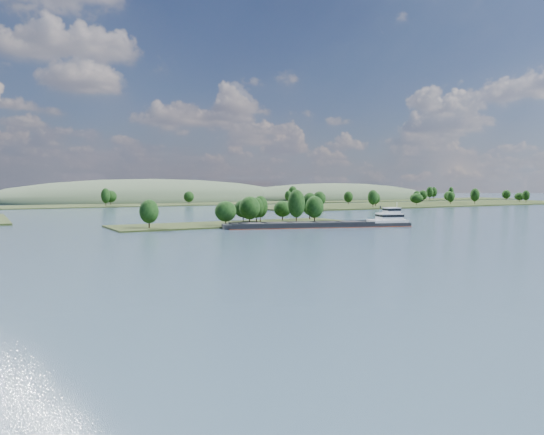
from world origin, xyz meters
TOP-DOWN VIEW (x-y plane):
  - ground at (0.00, 120.00)m, footprint 1800.00×1800.00m
  - tree_island at (7.18, 178.57)m, footprint 100.00×30.00m
  - right_bank at (230.85, 299.49)m, footprint 320.00×90.00m
  - back_shoreline at (7.46, 399.79)m, footprint 900.00×60.00m
  - hill_east at (260.00, 470.00)m, footprint 260.00×140.00m
  - hill_west at (60.00, 500.00)m, footprint 320.00×160.00m
  - cargo_barge at (28.11, 151.09)m, footprint 73.65×29.23m

SIDE VIEW (x-z plane):
  - ground at x=0.00m, z-range 0.00..0.00m
  - hill_east at x=260.00m, z-range -18.00..18.00m
  - hill_west at x=60.00m, z-range -22.00..22.00m
  - back_shoreline at x=7.46m, z-range -7.05..8.50m
  - right_bank at x=230.85m, z-range -6.20..8.01m
  - cargo_barge at x=28.11m, z-range -3.75..6.28m
  - tree_island at x=7.18m, z-range -3.45..11.64m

